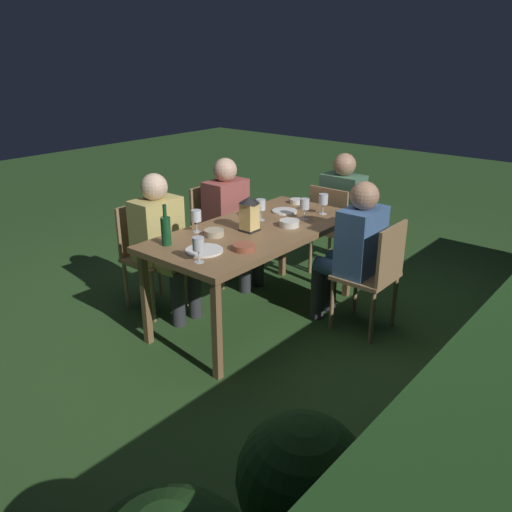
{
  "coord_description": "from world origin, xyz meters",
  "views": [
    {
      "loc": [
        2.91,
        2.42,
        2.02
      ],
      "look_at": [
        0.0,
        0.0,
        0.53
      ],
      "focal_mm": 36.73,
      "sensor_mm": 36.0,
      "label": 1
    }
  ],
  "objects": [
    {
      "name": "person_in_mustard",
      "position": [
        0.4,
        -0.62,
        0.64
      ],
      "size": [
        0.38,
        0.47,
        1.15
      ],
      "color": "tan",
      "rests_on": "ground"
    },
    {
      "name": "bowl_bread",
      "position": [
        0.41,
        0.23,
        0.78
      ],
      "size": [
        0.16,
        0.16,
        0.04
      ],
      "color": "#9E5138",
      "rests_on": "dining_table"
    },
    {
      "name": "person_in_rust",
      "position": [
        -0.4,
        -0.62,
        0.64
      ],
      "size": [
        0.38,
        0.47,
        1.15
      ],
      "color": "#9E4C47",
      "rests_on": "ground"
    },
    {
      "name": "bowl_salad",
      "position": [
        0.33,
        -0.12,
        0.78
      ],
      "size": [
        0.14,
        0.14,
        0.05
      ],
      "color": "#BCAD8E",
      "rests_on": "dining_table"
    },
    {
      "name": "wine_glass_a",
      "position": [
        -0.64,
        0.18,
        0.87
      ],
      "size": [
        0.08,
        0.08,
        0.17
      ],
      "color": "silver",
      "rests_on": "dining_table"
    },
    {
      "name": "plate_a",
      "position": [
        0.6,
        0.05,
        0.76
      ],
      "size": [
        0.26,
        0.26,
        0.01
      ],
      "primitive_type": "cylinder",
      "color": "white",
      "rests_on": "dining_table"
    },
    {
      "name": "potted_plant_by_hedge",
      "position": [
        1.58,
        1.55,
        0.43
      ],
      "size": [
        0.52,
        0.52,
        0.72
      ],
      "color": "#9E5133",
      "rests_on": "ground"
    },
    {
      "name": "wine_glass_e",
      "position": [
        -0.19,
        -0.11,
        0.87
      ],
      "size": [
        0.08,
        0.08,
        0.17
      ],
      "color": "silver",
      "rests_on": "dining_table"
    },
    {
      "name": "wine_glass_d",
      "position": [
        -0.43,
        0.15,
        0.87
      ],
      "size": [
        0.08,
        0.08,
        0.17
      ],
      "color": "silver",
      "rests_on": "dining_table"
    },
    {
      "name": "person_in_green",
      "position": [
        -1.33,
        0.0,
        0.64
      ],
      "size": [
        0.48,
        0.38,
        1.15
      ],
      "color": "#4C7A5B",
      "rests_on": "ground"
    },
    {
      "name": "chair_head_near",
      "position": [
        -1.13,
        0.0,
        0.49
      ],
      "size": [
        0.4,
        0.42,
        0.87
      ],
      "color": "#9E7A51",
      "rests_on": "ground"
    },
    {
      "name": "wine_glass_b",
      "position": [
        0.76,
        0.16,
        0.87
      ],
      "size": [
        0.08,
        0.08,
        0.17
      ],
      "color": "silver",
      "rests_on": "dining_table"
    },
    {
      "name": "wine_glass_c",
      "position": [
        0.35,
        -0.28,
        0.87
      ],
      "size": [
        0.08,
        0.08,
        0.17
      ],
      "color": "silver",
      "rests_on": "dining_table"
    },
    {
      "name": "chair_side_right_a",
      "position": [
        -0.4,
        0.82,
        0.49
      ],
      "size": [
        0.42,
        0.4,
        0.87
      ],
      "color": "#9E7A51",
      "rests_on": "ground"
    },
    {
      "name": "person_in_blue",
      "position": [
        -0.4,
        0.62,
        0.64
      ],
      "size": [
        0.38,
        0.47,
        1.15
      ],
      "color": "#426699",
      "rests_on": "ground"
    },
    {
      "name": "plate_b",
      "position": [
        -0.48,
        -0.09,
        0.76
      ],
      "size": [
        0.21,
        0.21,
        0.01
      ],
      "primitive_type": "cylinder",
      "color": "white",
      "rests_on": "dining_table"
    },
    {
      "name": "green_bottle_on_table",
      "position": [
        0.68,
        -0.24,
        0.86
      ],
      "size": [
        0.07,
        0.07,
        0.29
      ],
      "color": "#144723",
      "rests_on": "dining_table"
    },
    {
      "name": "bowl_olives",
      "position": [
        -0.2,
        0.17,
        0.78
      ],
      "size": [
        0.15,
        0.15,
        0.05
      ],
      "color": "silver",
      "rests_on": "dining_table"
    },
    {
      "name": "dining_table",
      "position": [
        0.0,
        0.0,
        0.7
      ],
      "size": [
        1.77,
        0.85,
        0.76
      ],
      "color": "olive",
      "rests_on": "ground"
    },
    {
      "name": "lantern_centerpiece",
      "position": [
        0.08,
        -0.0,
        0.9
      ],
      "size": [
        0.15,
        0.15,
        0.27
      ],
      "color": "black",
      "rests_on": "dining_table"
    },
    {
      "name": "ground_plane",
      "position": [
        0.0,
        0.0,
        0.0
      ],
      "size": [
        16.0,
        16.0,
        0.0
      ],
      "primitive_type": "plane",
      "color": "#2D5123"
    },
    {
      "name": "chair_side_left_a",
      "position": [
        -0.4,
        -0.82,
        0.49
      ],
      "size": [
        0.42,
        0.4,
        0.87
      ],
      "color": "#9E7A51",
      "rests_on": "ground"
    },
    {
      "name": "chair_side_left_b",
      "position": [
        0.4,
        -0.82,
        0.49
      ],
      "size": [
        0.42,
        0.4,
        0.87
      ],
      "color": "#9E7A51",
      "rests_on": "ground"
    },
    {
      "name": "bowl_dip",
      "position": [
        -0.76,
        -0.17,
        0.78
      ],
      "size": [
        0.11,
        0.11,
        0.04
      ],
      "color": "silver",
      "rests_on": "dining_table"
    }
  ]
}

